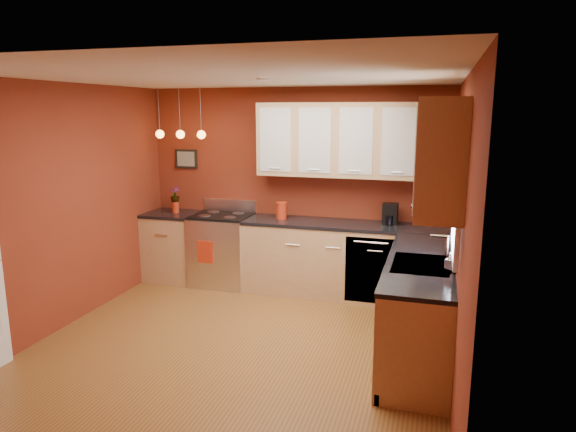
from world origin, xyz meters
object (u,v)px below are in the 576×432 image
(soap_pump, at_px, (450,263))
(gas_range, at_px, (222,249))
(sink, at_px, (421,266))
(red_canister, at_px, (282,210))
(coffee_maker, at_px, (390,215))

(soap_pump, bearing_deg, gas_range, 149.32)
(gas_range, bearing_deg, soap_pump, -30.68)
(gas_range, height_order, soap_pump, soap_pump)
(gas_range, distance_m, sink, 3.05)
(soap_pump, bearing_deg, sink, 140.81)
(red_canister, bearing_deg, gas_range, -178.05)
(red_canister, relative_size, coffee_maker, 0.84)
(sink, distance_m, red_canister, 2.36)
(red_canister, relative_size, soap_pump, 1.19)
(gas_range, xyz_separation_m, soap_pump, (2.87, -1.70, 0.55))
(coffee_maker, bearing_deg, red_canister, -174.01)
(sink, distance_m, soap_pump, 0.34)
(coffee_maker, relative_size, soap_pump, 1.42)
(gas_range, bearing_deg, red_canister, 1.95)
(sink, relative_size, soap_pump, 3.84)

